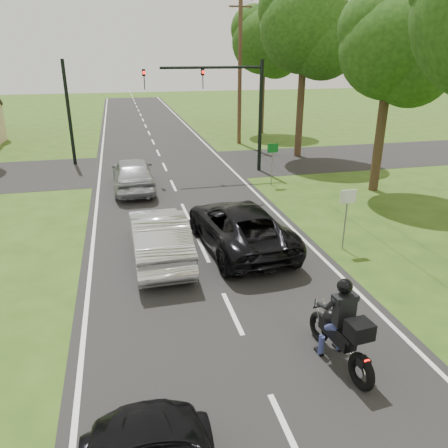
{
  "coord_description": "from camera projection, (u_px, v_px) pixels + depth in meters",
  "views": [
    {
      "loc": [
        -2.47,
        -9.37,
        6.3
      ],
      "look_at": [
        0.5,
        3.0,
        1.3
      ],
      "focal_mm": 35.0,
      "sensor_mm": 36.0,
      "label": 1
    }
  ],
  "objects": [
    {
      "name": "sign_white",
      "position": [
        347.0,
        205.0,
        14.46
      ],
      "size": [
        0.55,
        0.07,
        2.12
      ],
      "color": "slate",
      "rests_on": "ground"
    },
    {
      "name": "tree_row_d",
      "position": [
        311.0,
        32.0,
        25.75
      ],
      "size": [
        5.76,
        5.58,
        10.45
      ],
      "color": "#332316",
      "rests_on": "ground"
    },
    {
      "name": "silver_suv",
      "position": [
        133.0,
        174.0,
        21.18
      ],
      "size": [
        2.0,
        4.83,
        1.64
      ],
      "primitive_type": "imported",
      "rotation": [
        0.0,
        0.0,
        3.16
      ],
      "color": "#ABACB3",
      "rests_on": "road"
    },
    {
      "name": "utility_pole_far",
      "position": [
        240.0,
        71.0,
        30.72
      ],
      "size": [
        1.6,
        0.28,
        10.0
      ],
      "color": "brown",
      "rests_on": "ground"
    },
    {
      "name": "ground",
      "position": [
        232.0,
        313.0,
        11.32
      ],
      "size": [
        140.0,
        140.0,
        0.0
      ],
      "primitive_type": "plane",
      "color": "#2D4C15",
      "rests_on": "ground"
    },
    {
      "name": "dark_suv",
      "position": [
        239.0,
        226.0,
        14.94
      ],
      "size": [
        2.99,
        5.72,
        1.54
      ],
      "primitive_type": "imported",
      "rotation": [
        0.0,
        0.0,
        3.22
      ],
      "color": "black",
      "rests_on": "road"
    },
    {
      "name": "tree_row_c",
      "position": [
        398.0,
        54.0,
        19.12
      ],
      "size": [
        4.8,
        4.65,
        8.76
      ],
      "color": "#332316",
      "rests_on": "ground"
    },
    {
      "name": "road",
      "position": [
        179.0,
        197.0,
        20.37
      ],
      "size": [
        8.0,
        100.0,
        0.01
      ],
      "primitive_type": "cube",
      "color": "black",
      "rests_on": "ground"
    },
    {
      "name": "motorcycle_rider",
      "position": [
        343.0,
        332.0,
        9.21
      ],
      "size": [
        0.71,
        2.38,
        2.05
      ],
      "rotation": [
        0.0,
        0.0,
        0.1
      ],
      "color": "black",
      "rests_on": "ground"
    },
    {
      "name": "traffic_signal",
      "position": [
        228.0,
        96.0,
        23.2
      ],
      "size": [
        6.38,
        0.44,
        6.0
      ],
      "color": "black",
      "rests_on": "ground"
    },
    {
      "name": "silver_sedan",
      "position": [
        159.0,
        236.0,
        14.02
      ],
      "size": [
        1.76,
        4.88,
        1.6
      ],
      "primitive_type": "imported",
      "rotation": [
        0.0,
        0.0,
        3.16
      ],
      "color": "silver",
      "rests_on": "road"
    },
    {
      "name": "signal_pole_far",
      "position": [
        69.0,
        114.0,
        25.39
      ],
      "size": [
        0.2,
        0.2,
        6.0
      ],
      "primitive_type": "cylinder",
      "color": "black",
      "rests_on": "ground"
    },
    {
      "name": "tree_row_e",
      "position": [
        268.0,
        46.0,
        34.21
      ],
      "size": [
        5.28,
        5.12,
        9.61
      ],
      "color": "#332316",
      "rests_on": "ground"
    },
    {
      "name": "cross_road",
      "position": [
        165.0,
        167.0,
        25.8
      ],
      "size": [
        60.0,
        7.0,
        0.01
      ],
      "primitive_type": "cube",
      "color": "black",
      "rests_on": "ground"
    },
    {
      "name": "sign_green",
      "position": [
        273.0,
        154.0,
        21.74
      ],
      "size": [
        0.55,
        0.07,
        2.12
      ],
      "color": "slate",
      "rests_on": "ground"
    }
  ]
}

